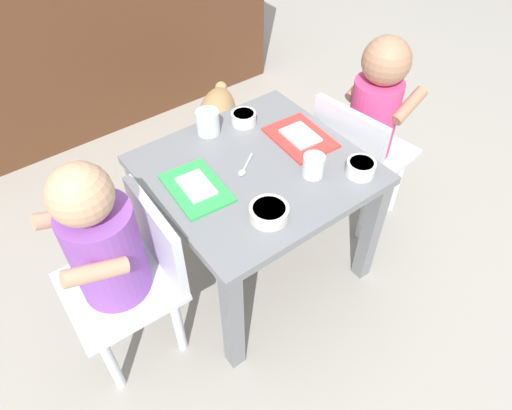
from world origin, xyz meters
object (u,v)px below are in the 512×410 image
object	(u,v)px
food_tray_right	(300,137)
cereal_bowl_left_side	(244,118)
food_tray_left	(196,188)
water_cup_right	(208,124)
veggie_bowl_near	(361,168)
water_cup_left	(313,167)
veggie_bowl_far	(269,212)
dog	(216,123)
seated_child_left	(109,248)
spoon_by_left_tray	(245,167)
dining_table	(256,186)
seated_child_right	(372,116)

from	to	relation	value
food_tray_right	cereal_bowl_left_side	xyz separation A→B (m)	(-0.09, 0.17, 0.01)
food_tray_left	water_cup_right	distance (m)	0.25
food_tray_right	veggie_bowl_near	bearing A→B (deg)	-82.54
food_tray_left	food_tray_right	xyz separation A→B (m)	(0.37, 0.00, -0.00)
water_cup_left	cereal_bowl_left_side	xyz separation A→B (m)	(-0.01, 0.31, -0.01)
water_cup_left	veggie_bowl_far	bearing A→B (deg)	-164.34
dog	veggie_bowl_near	bearing A→B (deg)	-88.04
seated_child_left	spoon_by_left_tray	world-z (taller)	seated_child_left
seated_child_left	cereal_bowl_left_side	distance (m)	0.59
food_tray_right	veggie_bowl_far	distance (m)	0.34
dining_table	water_cup_left	size ratio (longest dim) A/B	9.34
seated_child_right	food_tray_left	distance (m)	0.64
veggie_bowl_far	seated_child_right	bearing A→B (deg)	16.20
dining_table	spoon_by_left_tray	bearing A→B (deg)	154.97
seated_child_left	veggie_bowl_far	world-z (taller)	seated_child_left
cereal_bowl_left_side	spoon_by_left_tray	size ratio (longest dim) A/B	0.87
food_tray_left	water_cup_left	bearing A→B (deg)	-26.26
food_tray_left	spoon_by_left_tray	bearing A→B (deg)	-3.13
dining_table	seated_child_left	size ratio (longest dim) A/B	0.84
veggie_bowl_near	spoon_by_left_tray	bearing A→B (deg)	138.83
seated_child_left	food_tray_right	distance (m)	0.64
water_cup_left	dog	bearing A→B (deg)	82.60
cereal_bowl_left_side	veggie_bowl_far	bearing A→B (deg)	-116.99
cereal_bowl_left_side	spoon_by_left_tray	distance (m)	0.21
dog	cereal_bowl_left_side	distance (m)	0.42
food_tray_right	cereal_bowl_left_side	size ratio (longest dim) A/B	2.71
water_cup_right	cereal_bowl_left_side	world-z (taller)	water_cup_right
seated_child_left	spoon_by_left_tray	size ratio (longest dim) A/B	7.86
dining_table	food_tray_left	world-z (taller)	food_tray_left
food_tray_left	food_tray_right	distance (m)	0.37
cereal_bowl_left_side	veggie_bowl_near	bearing A→B (deg)	-72.94
food_tray_left	veggie_bowl_near	size ratio (longest dim) A/B	2.58
water_cup_left	seated_child_left	bearing A→B (deg)	169.52
seated_child_left	cereal_bowl_left_side	xyz separation A→B (m)	(0.55, 0.20, 0.03)
dining_table	food_tray_right	distance (m)	0.20
dog	veggie_bowl_far	xyz separation A→B (m)	(-0.28, -0.69, 0.25)
seated_child_right	water_cup_left	bearing A→B (deg)	-163.49
seated_child_right	dog	size ratio (longest dim) A/B	1.74
dining_table	seated_child_right	world-z (taller)	seated_child_right
water_cup_left	spoon_by_left_tray	world-z (taller)	water_cup_left
dog	cereal_bowl_left_side	size ratio (longest dim) A/B	5.17
food_tray_right	dining_table	bearing A→B (deg)	-173.20
seated_child_right	veggie_bowl_near	xyz separation A→B (m)	(-0.24, -0.18, 0.03)
seated_child_right	water_cup_left	distance (m)	0.37
seated_child_left	cereal_bowl_left_side	bearing A→B (deg)	20.45
seated_child_right	cereal_bowl_left_side	distance (m)	0.42
seated_child_right	veggie_bowl_far	xyz separation A→B (m)	(-0.55, -0.16, 0.03)
food_tray_right	water_cup_left	distance (m)	0.16
dog	water_cup_left	world-z (taller)	water_cup_left
seated_child_right	water_cup_right	bearing A→B (deg)	153.94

